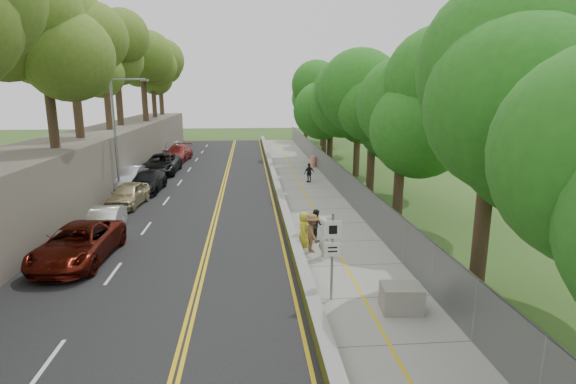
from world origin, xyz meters
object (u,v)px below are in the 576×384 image
object	(u,v)px
streetlight	(118,129)
signpost	(332,247)
car_2	(78,244)
person_far	(309,173)
construction_barrel	(313,161)
concrete_block	(401,298)
car_1	(105,222)
painter_0	(304,229)

from	to	relation	value
streetlight	signpost	xyz separation A→B (m)	(11.51, -17.02, -2.68)
streetlight	car_2	distance (m)	13.18
signpost	person_far	distance (m)	20.32
streetlight	car_2	bearing A→B (deg)	-83.34
construction_barrel	car_2	bearing A→B (deg)	-119.92
concrete_block	streetlight	bearing A→B (deg)	127.20
concrete_block	car_1	xyz separation A→B (m)	(-12.20, 9.11, 0.22)
streetlight	person_far	distance (m)	14.33
car_2	streetlight	bearing A→B (deg)	99.45
signpost	person_far	world-z (taller)	signpost
car_1	person_far	xyz separation A→B (m)	(11.98, 12.08, 0.10)
streetlight	car_1	size ratio (longest dim) A/B	1.97
streetlight	signpost	world-z (taller)	streetlight
car_1	car_2	distance (m)	3.64
car_2	concrete_block	bearing A→B (deg)	-21.36
car_1	person_far	bearing A→B (deg)	41.23
person_far	signpost	bearing A→B (deg)	60.05
painter_0	person_far	distance (m)	14.86
car_2	construction_barrel	bearing A→B (deg)	62.87
concrete_block	car_2	world-z (taller)	car_2
construction_barrel	person_far	xyz separation A→B (m)	(-1.32, -7.40, 0.28)
painter_0	signpost	bearing A→B (deg)	-168.87
construction_barrel	car_1	world-z (taller)	car_1
concrete_block	painter_0	xyz separation A→B (m)	(-2.45, 6.49, 0.39)
car_1	painter_0	xyz separation A→B (m)	(9.75, -2.61, 0.17)
car_2	person_far	world-z (taller)	car_2
signpost	construction_barrel	xyz separation A→B (m)	(3.25, 27.60, -1.43)
streetlight	signpost	bearing A→B (deg)	-55.92
construction_barrel	concrete_block	world-z (taller)	construction_barrel
concrete_block	car_2	bearing A→B (deg)	155.85
streetlight	car_2	xyz separation A→B (m)	(1.46, -12.53, -3.82)
construction_barrel	person_far	distance (m)	7.53
signpost	concrete_block	distance (m)	2.79
car_1	car_2	bearing A→B (deg)	-94.01
construction_barrel	painter_0	world-z (taller)	painter_0
concrete_block	car_2	xyz separation A→B (m)	(-12.20, 5.47, 0.33)
construction_barrel	painter_0	distance (m)	22.38
construction_barrel	person_far	bearing A→B (deg)	-100.13
concrete_block	painter_0	world-z (taller)	painter_0
car_2	signpost	bearing A→B (deg)	-21.27
car_2	person_far	bearing A→B (deg)	55.47
signpost	car_1	world-z (taller)	signpost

